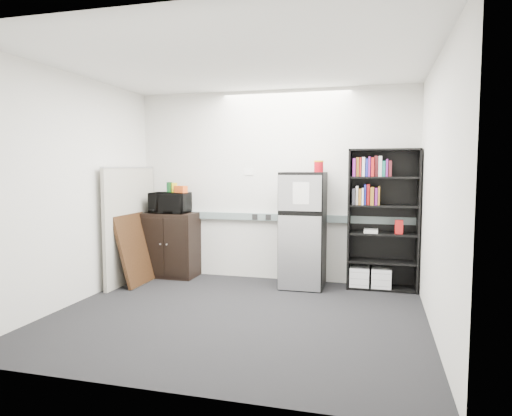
# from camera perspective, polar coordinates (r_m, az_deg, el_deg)

# --- Properties ---
(floor) EXTENTS (4.00, 4.00, 0.00)m
(floor) POSITION_cam_1_polar(r_m,az_deg,el_deg) (5.09, -2.47, -13.32)
(floor) COLOR black
(floor) RESTS_ON ground
(wall_back) EXTENTS (4.00, 0.02, 2.70)m
(wall_back) POSITION_cam_1_polar(r_m,az_deg,el_deg) (6.53, 2.10, 2.80)
(wall_back) COLOR silver
(wall_back) RESTS_ON floor
(wall_right) EXTENTS (0.02, 3.50, 2.70)m
(wall_right) POSITION_cam_1_polar(r_m,az_deg,el_deg) (4.65, 21.70, 1.56)
(wall_right) COLOR silver
(wall_right) RESTS_ON floor
(wall_left) EXTENTS (0.02, 3.50, 2.70)m
(wall_left) POSITION_cam_1_polar(r_m,az_deg,el_deg) (5.77, -21.86, 2.15)
(wall_left) COLOR silver
(wall_left) RESTS_ON floor
(ceiling) EXTENTS (4.00, 3.50, 0.02)m
(ceiling) POSITION_cam_1_polar(r_m,az_deg,el_deg) (4.96, -2.59, 17.81)
(ceiling) COLOR white
(ceiling) RESTS_ON wall_back
(electrical_raceway) EXTENTS (3.92, 0.05, 0.10)m
(electrical_raceway) POSITION_cam_1_polar(r_m,az_deg,el_deg) (6.53, 2.03, -1.16)
(electrical_raceway) COLOR slate
(electrical_raceway) RESTS_ON wall_back
(wall_note) EXTENTS (0.14, 0.00, 0.10)m
(wall_note) POSITION_cam_1_polar(r_m,az_deg,el_deg) (6.61, -0.88, 4.56)
(wall_note) COLOR white
(wall_note) RESTS_ON wall_back
(bookshelf) EXTENTS (0.90, 0.34, 1.85)m
(bookshelf) POSITION_cam_1_polar(r_m,az_deg,el_deg) (6.21, 15.39, -0.99)
(bookshelf) COLOR black
(bookshelf) RESTS_ON floor
(cubicle_partition) EXTENTS (0.06, 1.30, 1.62)m
(cubicle_partition) POSITION_cam_1_polar(r_m,az_deg,el_deg) (6.65, -15.44, -1.99)
(cubicle_partition) COLOR gray
(cubicle_partition) RESTS_ON floor
(cabinet) EXTENTS (0.76, 0.50, 0.95)m
(cabinet) POSITION_cam_1_polar(r_m,az_deg,el_deg) (6.87, -10.56, -4.53)
(cabinet) COLOR black
(cabinet) RESTS_ON floor
(microwave) EXTENTS (0.56, 0.39, 0.30)m
(microwave) POSITION_cam_1_polar(r_m,az_deg,el_deg) (6.78, -10.70, 0.65)
(microwave) COLOR black
(microwave) RESTS_ON cabinet
(snack_box_a) EXTENTS (0.08, 0.06, 0.15)m
(snack_box_a) POSITION_cam_1_polar(r_m,az_deg,el_deg) (6.81, -10.75, 2.56)
(snack_box_a) COLOR #175219
(snack_box_a) RESTS_ON microwave
(snack_box_b) EXTENTS (0.07, 0.06, 0.15)m
(snack_box_b) POSITION_cam_1_polar(r_m,az_deg,el_deg) (6.81, -10.75, 2.56)
(snack_box_b) COLOR #0D3C1D
(snack_box_b) RESTS_ON microwave
(snack_box_c) EXTENTS (0.08, 0.06, 0.14)m
(snack_box_c) POSITION_cam_1_polar(r_m,az_deg,el_deg) (6.78, -10.15, 2.52)
(snack_box_c) COLOR yellow
(snack_box_c) RESTS_ON microwave
(snack_bag) EXTENTS (0.20, 0.15, 0.10)m
(snack_bag) POSITION_cam_1_polar(r_m,az_deg,el_deg) (6.68, -9.39, 2.32)
(snack_bag) COLOR #D44B15
(snack_bag) RESTS_ON microwave
(refrigerator) EXTENTS (0.59, 0.61, 1.55)m
(refrigerator) POSITION_cam_1_polar(r_m,az_deg,el_deg) (6.16, 5.89, -2.73)
(refrigerator) COLOR black
(refrigerator) RESTS_ON floor
(coffee_can) EXTENTS (0.13, 0.13, 0.17)m
(coffee_can) POSITION_cam_1_polar(r_m,az_deg,el_deg) (6.21, 7.84, 5.28)
(coffee_can) COLOR #A40712
(coffee_can) RESTS_ON refrigerator
(framed_poster) EXTENTS (0.28, 0.77, 0.97)m
(framed_poster) POSITION_cam_1_polar(r_m,az_deg,el_deg) (6.56, -14.76, -4.89)
(framed_poster) COLOR black
(framed_poster) RESTS_ON floor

